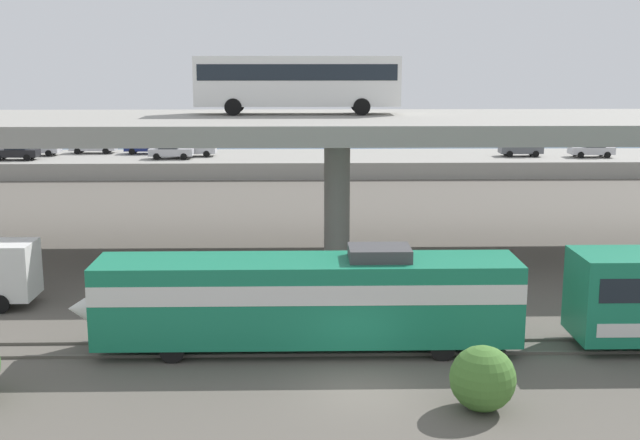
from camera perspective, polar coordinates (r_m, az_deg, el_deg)
ground_plane at (r=29.48m, az=2.86°, el=-11.61°), size 260.00×260.00×0.00m
rail_strip_near at (r=32.46m, az=2.45°, el=-9.28°), size 110.00×0.12×0.12m
rail_strip_far at (r=33.89m, az=2.28°, el=-8.37°), size 110.00×0.12×0.12m
train_locomotive at (r=32.44m, az=-2.35°, el=-5.32°), size 17.64×3.04×4.18m
highway_overpass at (r=47.29m, az=1.20°, el=6.36°), size 96.00×12.94×8.04m
transit_bus_on_overpass at (r=49.15m, az=-1.55°, el=9.74°), size 12.00×2.68×3.40m
pier_parking_lot at (r=82.79m, az=0.14°, el=3.94°), size 73.72×11.72×1.58m
parked_car_0 at (r=82.99m, az=-8.76°, el=4.91°), size 4.56×1.82×1.50m
parked_car_1 at (r=87.37m, az=-19.01°, el=4.75°), size 4.58×1.95×1.50m
parked_car_2 at (r=84.45m, az=13.76°, el=4.83°), size 4.19×1.86×1.50m
parked_car_3 at (r=87.78m, az=-15.45°, el=4.99°), size 4.63×1.96×1.50m
parked_car_4 at (r=86.00m, az=-11.94°, el=5.02°), size 4.38×1.89×1.50m
parked_car_5 at (r=81.25m, az=-10.29°, el=4.73°), size 4.23×1.84×1.50m
parked_car_6 at (r=84.37m, az=-20.35°, el=4.44°), size 4.42×1.84×1.50m
parked_car_7 at (r=85.62m, az=18.30°, el=4.67°), size 4.24×1.92×1.50m
harbor_water at (r=105.71m, az=-0.18°, el=5.13°), size 140.00×36.00×0.01m
shrub_right at (r=27.96m, az=11.20°, el=-10.72°), size 2.19×2.19×2.19m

